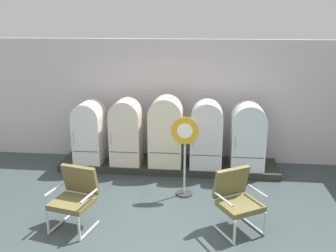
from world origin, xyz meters
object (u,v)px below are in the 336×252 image
object	(u,v)px
refrigerator_4	(248,134)
armchair_left	(75,195)
refrigerator_3	(207,132)
armchair_right	(237,197)
refrigerator_1	(126,130)
sign_stand	(185,155)
refrigerator_0	(89,130)
refrigerator_2	(166,129)

from	to	relation	value
refrigerator_4	armchair_left	world-z (taller)	refrigerator_4
refrigerator_3	armchair_left	bearing A→B (deg)	-130.36
armchair_right	refrigerator_1	bearing A→B (deg)	135.39
refrigerator_4	sign_stand	xyz separation A→B (m)	(-1.27, -1.17, -0.07)
sign_stand	refrigerator_0	bearing A→B (deg)	151.74
refrigerator_4	armchair_right	world-z (taller)	refrigerator_4
armchair_right	sign_stand	distance (m)	1.43
refrigerator_0	refrigerator_4	xyz separation A→B (m)	(3.46, -0.01, 0.02)
refrigerator_3	sign_stand	xyz separation A→B (m)	(-0.39, -1.14, -0.10)
armchair_left	refrigerator_3	bearing A→B (deg)	49.64
sign_stand	refrigerator_3	bearing A→B (deg)	70.94
refrigerator_3	armchair_right	size ratio (longest dim) A/B	1.45
armchair_left	refrigerator_0	bearing A→B (deg)	102.26
refrigerator_1	refrigerator_2	distance (m)	0.87
refrigerator_2	refrigerator_4	world-z (taller)	refrigerator_2
refrigerator_1	armchair_left	bearing A→B (deg)	-97.33
refrigerator_0	refrigerator_3	size ratio (longest dim) A/B	0.94
refrigerator_2	armchair_left	size ratio (longest dim) A/B	1.52
refrigerator_3	armchair_left	distance (m)	3.19
refrigerator_1	refrigerator_2	bearing A→B (deg)	1.38
refrigerator_3	sign_stand	size ratio (longest dim) A/B	0.93
refrigerator_3	armchair_right	xyz separation A→B (m)	(0.50, -2.22, -0.36)
armchair_left	sign_stand	size ratio (longest dim) A/B	0.64
refrigerator_1	armchair_left	world-z (taller)	refrigerator_1
refrigerator_2	armchair_left	distance (m)	2.73
refrigerator_0	refrigerator_2	distance (m)	1.72
refrigerator_3	armchair_left	world-z (taller)	refrigerator_3
refrigerator_0	sign_stand	size ratio (longest dim) A/B	0.88
refrigerator_2	armchair_right	size ratio (longest dim) A/B	1.52
refrigerator_1	armchair_left	xyz separation A→B (m)	(-0.31, -2.41, -0.35)
refrigerator_1	refrigerator_3	bearing A→B (deg)	0.30
refrigerator_0	armchair_right	bearing A→B (deg)	-36.27
refrigerator_0	sign_stand	distance (m)	2.49
armchair_left	sign_stand	xyz separation A→B (m)	(1.66, 1.28, 0.26)
refrigerator_4	armchair_left	bearing A→B (deg)	-140.07
refrigerator_0	refrigerator_4	size ratio (longest dim) A/B	0.96
refrigerator_4	armchair_right	xyz separation A→B (m)	(-0.37, -2.26, -0.33)
refrigerator_0	armchair_right	size ratio (longest dim) A/B	1.37
refrigerator_1	armchair_right	xyz separation A→B (m)	(2.25, -2.22, -0.35)
refrigerator_2	sign_stand	size ratio (longest dim) A/B	0.98
refrigerator_3	sign_stand	distance (m)	1.21
refrigerator_1	armchair_right	world-z (taller)	refrigerator_1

